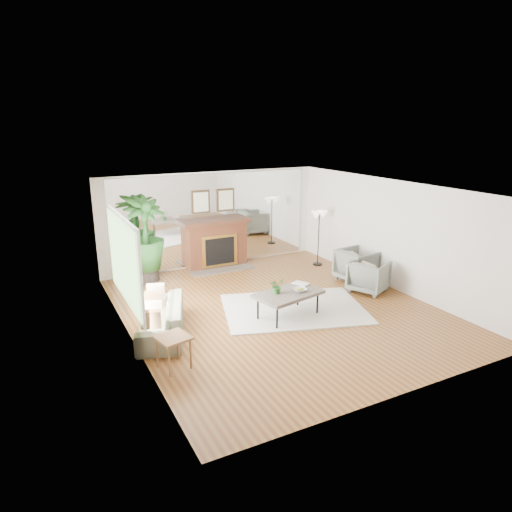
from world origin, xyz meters
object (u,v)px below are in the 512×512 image
armchair_front (369,276)px  potted_ficus (144,237)px  fireplace (217,243)px  coffee_table (288,294)px  sofa (161,318)px  armchair_back (357,265)px  floor_lamp (319,219)px  side_table (173,342)px

armchair_front → potted_ficus: potted_ficus is taller
fireplace → coffee_table: bearing=-90.5°
sofa → armchair_back: bearing=116.4°
armchair_front → potted_ficus: bearing=29.2°
coffee_table → armchair_back: size_ratio=1.69×
potted_ficus → floor_lamp: (4.45, -0.84, 0.16)m
armchair_front → side_table: armchair_front is taller
armchair_back → floor_lamp: bearing=-1.9°
sofa → fireplace: bearing=162.0°
sofa → coffee_table: bearing=97.9°
coffee_table → sofa: (-2.42, 0.48, -0.20)m
armchair_front → coffee_table: bearing=74.2°
floor_lamp → sofa: bearing=-156.5°
coffee_table → side_table: side_table is taller
coffee_table → potted_ficus: 4.01m
coffee_table → armchair_back: bearing=23.2°
side_table → potted_ficus: bearing=81.2°
armchair_back → side_table: 5.59m
armchair_front → side_table: 5.14m
potted_ficus → floor_lamp: size_ratio=1.39×
armchair_back → side_table: (-5.23, -1.97, 0.06)m
coffee_table → floor_lamp: (2.52, 2.62, 0.78)m
side_table → floor_lamp: 6.23m
coffee_table → potted_ficus: bearing=119.2°
armchair_back → armchair_front: 0.75m
fireplace → armchair_front: size_ratio=2.57×
armchair_front → floor_lamp: floor_lamp is taller
floor_lamp → armchair_front: bearing=-93.4°
fireplace → coffee_table: (-0.03, -3.72, -0.18)m
sofa → side_table: bearing=11.5°
armchair_back → potted_ficus: (-4.56, 2.33, 0.71)m
side_table → sofa: bearing=82.4°
coffee_table → floor_lamp: bearing=46.2°
fireplace → side_table: fireplace is taller
sofa → potted_ficus: 3.13m
floor_lamp → side_table: bearing=-145.9°
armchair_back → floor_lamp: (-0.11, 1.50, 0.87)m
armchair_back → floor_lamp: size_ratio=0.58×
fireplace → potted_ficus: (-1.96, -0.26, 0.44)m
armchair_front → floor_lamp: size_ratio=0.54×
coffee_table → sofa: size_ratio=0.74×
potted_ficus → floor_lamp: bearing=-10.7°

